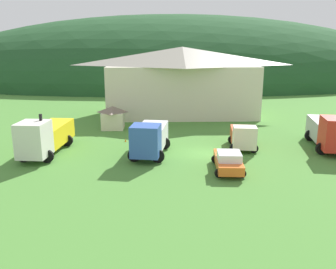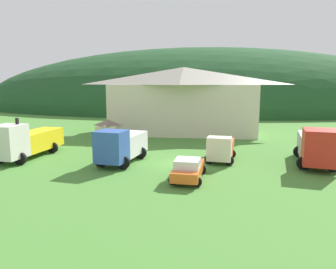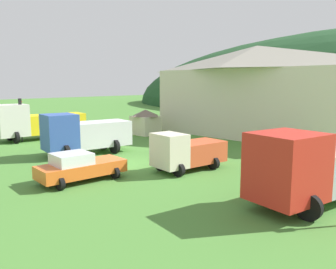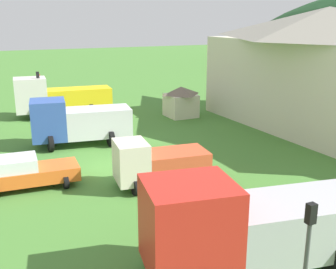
% 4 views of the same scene
% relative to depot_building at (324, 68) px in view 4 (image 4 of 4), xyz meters
% --- Properties ---
extents(ground_plane, '(200.00, 200.00, 0.00)m').
position_rel_depot_building_xyz_m(ground_plane, '(1.05, -17.47, -4.72)').
color(ground_plane, '#477F33').
extents(depot_building, '(21.09, 9.30, 9.17)m').
position_rel_depot_building_xyz_m(depot_building, '(0.00, 0.00, 0.00)').
color(depot_building, beige).
rests_on(depot_building, ground).
extents(play_shed_cream, '(2.69, 2.60, 2.65)m').
position_rel_depot_building_xyz_m(play_shed_cream, '(-8.50, -7.63, -3.36)').
color(play_shed_cream, beige).
rests_on(play_shed_cream, ground).
extents(flatbed_truck_yellow, '(3.63, 8.36, 3.48)m').
position_rel_depot_building_xyz_m(flatbed_truck_yellow, '(-13.43, -17.30, -3.01)').
color(flatbed_truck_yellow, silver).
rests_on(flatbed_truck_yellow, ground).
extents(box_truck_blue, '(3.77, 6.82, 3.19)m').
position_rel_depot_building_xyz_m(box_truck_blue, '(-4.05, -17.88, -3.07)').
color(box_truck_blue, '#3356AD').
rests_on(box_truck_blue, ground).
extents(light_truck_cream, '(2.94, 4.98, 2.44)m').
position_rel_depot_building_xyz_m(light_truck_cream, '(4.76, -15.97, -3.51)').
color(light_truck_cream, beige).
rests_on(light_truck_cream, ground).
extents(crane_truck_red, '(4.14, 8.20, 3.41)m').
position_rel_depot_building_xyz_m(crane_truck_red, '(12.90, -16.32, -3.00)').
color(crane_truck_red, red).
rests_on(crane_truck_red, ground).
extents(service_pickup_orange, '(2.60, 4.97, 1.66)m').
position_rel_depot_building_xyz_m(service_pickup_orange, '(2.21, -21.98, -3.90)').
color(service_pickup_orange, orange).
rests_on(service_pickup_orange, ground).
extents(traffic_light_west, '(0.20, 0.32, 4.03)m').
position_rel_depot_building_xyz_m(traffic_light_west, '(-13.14, -18.85, -2.25)').
color(traffic_light_west, '#4C4C51').
rests_on(traffic_light_west, ground).
extents(traffic_light_east, '(0.20, 0.32, 3.76)m').
position_rel_depot_building_xyz_m(traffic_light_east, '(15.81, -16.54, -2.39)').
color(traffic_light_east, '#4C4C51').
rests_on(traffic_light_east, ground).
extents(traffic_cone_near_pickup, '(0.36, 0.36, 0.62)m').
position_rel_depot_building_xyz_m(traffic_cone_near_pickup, '(-6.60, -13.26, -4.72)').
color(traffic_cone_near_pickup, orange).
rests_on(traffic_cone_near_pickup, ground).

